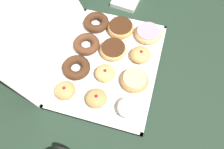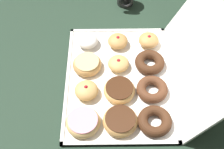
{
  "view_description": "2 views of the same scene",
  "coord_description": "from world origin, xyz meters",
  "px_view_note": "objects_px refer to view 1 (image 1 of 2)",
  "views": [
    {
      "loc": [
        -0.49,
        -0.15,
        0.85
      ],
      "look_at": [
        -0.06,
        -0.03,
        0.03
      ],
      "focal_mm": 36.85,
      "sensor_mm": 36.0,
      "label": 1
    },
    {
      "loc": [
        0.63,
        -0.03,
        0.93
      ],
      "look_at": [
        -0.0,
        -0.03,
        0.04
      ],
      "focal_mm": 46.72,
      "sensor_mm": 36.0,
      "label": 2
    }
  ],
  "objects_px": {
    "napkin_stack": "(126,0)",
    "glazed_ring_donut_1": "(135,80)",
    "jelly_filled_donut_4": "(96,98)",
    "chocolate_frosted_donut_6": "(113,49)",
    "jelly_filled_donut_8": "(65,90)",
    "donut_box": "(109,64)",
    "jelly_filled_donut_5": "(106,73)",
    "powdered_filled_donut_0": "(128,107)",
    "chocolate_cake_ring_donut_10": "(87,44)",
    "chocolate_frosted_donut_7": "(120,28)",
    "pink_frosted_donut_3": "(148,33)",
    "chocolate_cake_ring_donut_9": "(76,67)",
    "chocolate_cake_ring_donut_11": "(96,22)",
    "jelly_filled_donut_2": "(141,55)"
  },
  "relations": [
    {
      "from": "glazed_ring_donut_1",
      "to": "chocolate_cake_ring_donut_11",
      "type": "height_order",
      "value": "glazed_ring_donut_1"
    },
    {
      "from": "chocolate_cake_ring_donut_11",
      "to": "napkin_stack",
      "type": "height_order",
      "value": "chocolate_cake_ring_donut_11"
    },
    {
      "from": "powdered_filled_donut_0",
      "to": "jelly_filled_donut_8",
      "type": "distance_m",
      "value": 0.25
    },
    {
      "from": "donut_box",
      "to": "chocolate_cake_ring_donut_11",
      "type": "bearing_deg",
      "value": 32.14
    },
    {
      "from": "donut_box",
      "to": "jelly_filled_donut_4",
      "type": "distance_m",
      "value": 0.18
    },
    {
      "from": "donut_box",
      "to": "jelly_filled_donut_8",
      "type": "distance_m",
      "value": 0.22
    },
    {
      "from": "chocolate_cake_ring_donut_10",
      "to": "napkin_stack",
      "type": "relative_size",
      "value": 0.94
    },
    {
      "from": "jelly_filled_donut_4",
      "to": "chocolate_cake_ring_donut_10",
      "type": "height_order",
      "value": "jelly_filled_donut_4"
    },
    {
      "from": "donut_box",
      "to": "jelly_filled_donut_4",
      "type": "xyz_separation_m",
      "value": [
        -0.18,
        0.0,
        0.03
      ]
    },
    {
      "from": "jelly_filled_donut_2",
      "to": "chocolate_cake_ring_donut_9",
      "type": "height_order",
      "value": "jelly_filled_donut_2"
    },
    {
      "from": "powdered_filled_donut_0",
      "to": "jelly_filled_donut_2",
      "type": "bearing_deg",
      "value": 1.26
    },
    {
      "from": "donut_box",
      "to": "powdered_filled_donut_0",
      "type": "bearing_deg",
      "value": -145.15
    },
    {
      "from": "pink_frosted_donut_3",
      "to": "chocolate_frosted_donut_6",
      "type": "height_order",
      "value": "same"
    },
    {
      "from": "jelly_filled_donut_4",
      "to": "jelly_filled_donut_5",
      "type": "distance_m",
      "value": 0.12
    },
    {
      "from": "chocolate_frosted_donut_6",
      "to": "chocolate_frosted_donut_7",
      "type": "bearing_deg",
      "value": -0.01
    },
    {
      "from": "jelly_filled_donut_5",
      "to": "chocolate_cake_ring_donut_10",
      "type": "xyz_separation_m",
      "value": [
        0.12,
        0.12,
        -0.0
      ]
    },
    {
      "from": "chocolate_frosted_donut_6",
      "to": "chocolate_cake_ring_donut_11",
      "type": "bearing_deg",
      "value": 42.53
    },
    {
      "from": "jelly_filled_donut_4",
      "to": "powdered_filled_donut_0",
      "type": "bearing_deg",
      "value": -91.53
    },
    {
      "from": "chocolate_frosted_donut_6",
      "to": "chocolate_cake_ring_donut_10",
      "type": "relative_size",
      "value": 1.01
    },
    {
      "from": "glazed_ring_donut_1",
      "to": "chocolate_frosted_donut_6",
      "type": "bearing_deg",
      "value": 46.01
    },
    {
      "from": "donut_box",
      "to": "chocolate_frosted_donut_6",
      "type": "bearing_deg",
      "value": 1.79
    },
    {
      "from": "napkin_stack",
      "to": "donut_box",
      "type": "bearing_deg",
      "value": -176.61
    },
    {
      "from": "chocolate_frosted_donut_6",
      "to": "pink_frosted_donut_3",
      "type": "bearing_deg",
      "value": -45.3
    },
    {
      "from": "chocolate_cake_ring_donut_9",
      "to": "jelly_filled_donut_8",
      "type": "bearing_deg",
      "value": 177.42
    },
    {
      "from": "chocolate_frosted_donut_6",
      "to": "napkin_stack",
      "type": "height_order",
      "value": "chocolate_frosted_donut_6"
    },
    {
      "from": "jelly_filled_donut_4",
      "to": "chocolate_frosted_donut_6",
      "type": "distance_m",
      "value": 0.24
    },
    {
      "from": "donut_box",
      "to": "glazed_ring_donut_1",
      "type": "xyz_separation_m",
      "value": [
        -0.06,
        -0.12,
        0.03
      ]
    },
    {
      "from": "donut_box",
      "to": "powdered_filled_donut_0",
      "type": "xyz_separation_m",
      "value": [
        -0.18,
        -0.13,
        0.03
      ]
    },
    {
      "from": "jelly_filled_donut_8",
      "to": "chocolate_cake_ring_donut_9",
      "type": "relative_size",
      "value": 0.71
    },
    {
      "from": "jelly_filled_donut_4",
      "to": "chocolate_cake_ring_donut_11",
      "type": "xyz_separation_m",
      "value": [
        0.36,
        0.12,
        -0.0
      ]
    },
    {
      "from": "pink_frosted_donut_3",
      "to": "donut_box",
      "type": "bearing_deg",
      "value": 146.07
    },
    {
      "from": "jelly_filled_donut_8",
      "to": "donut_box",
      "type": "bearing_deg",
      "value": -35.49
    },
    {
      "from": "chocolate_frosted_donut_7",
      "to": "napkin_stack",
      "type": "xyz_separation_m",
      "value": [
        0.2,
        0.02,
        -0.02
      ]
    },
    {
      "from": "donut_box",
      "to": "pink_frosted_donut_3",
      "type": "relative_size",
      "value": 4.44
    },
    {
      "from": "napkin_stack",
      "to": "glazed_ring_donut_1",
      "type": "bearing_deg",
      "value": -161.77
    },
    {
      "from": "jelly_filled_donut_2",
      "to": "jelly_filled_donut_5",
      "type": "height_order",
      "value": "jelly_filled_donut_2"
    },
    {
      "from": "jelly_filled_donut_5",
      "to": "chocolate_cake_ring_donut_10",
      "type": "bearing_deg",
      "value": 46.55
    },
    {
      "from": "napkin_stack",
      "to": "jelly_filled_donut_4",
      "type": "bearing_deg",
      "value": -177.77
    },
    {
      "from": "jelly_filled_donut_2",
      "to": "chocolate_frosted_donut_7",
      "type": "xyz_separation_m",
      "value": [
        0.12,
        0.12,
        -0.0
      ]
    },
    {
      "from": "chocolate_frosted_donut_7",
      "to": "jelly_filled_donut_8",
      "type": "height_order",
      "value": "jelly_filled_donut_8"
    },
    {
      "from": "jelly_filled_donut_2",
      "to": "chocolate_frosted_donut_7",
      "type": "bearing_deg",
      "value": 44.97
    },
    {
      "from": "napkin_stack",
      "to": "chocolate_cake_ring_donut_10",
      "type": "bearing_deg",
      "value": 163.13
    },
    {
      "from": "jelly_filled_donut_5",
      "to": "chocolate_frosted_donut_6",
      "type": "height_order",
      "value": "jelly_filled_donut_5"
    },
    {
      "from": "jelly_filled_donut_4",
      "to": "chocolate_frosted_donut_6",
      "type": "relative_size",
      "value": 0.7
    },
    {
      "from": "jelly_filled_donut_5",
      "to": "jelly_filled_donut_4",
      "type": "bearing_deg",
      "value": 177.51
    },
    {
      "from": "jelly_filled_donut_8",
      "to": "chocolate_cake_ring_donut_11",
      "type": "relative_size",
      "value": 0.7
    },
    {
      "from": "chocolate_cake_ring_donut_9",
      "to": "powdered_filled_donut_0",
      "type": "bearing_deg",
      "value": -114.55
    },
    {
      "from": "powdered_filled_donut_0",
      "to": "chocolate_cake_ring_donut_11",
      "type": "relative_size",
      "value": 0.72
    },
    {
      "from": "powdered_filled_donut_0",
      "to": "pink_frosted_donut_3",
      "type": "height_order",
      "value": "powdered_filled_donut_0"
    },
    {
      "from": "chocolate_cake_ring_donut_9",
      "to": "chocolate_frosted_donut_7",
      "type": "bearing_deg",
      "value": -25.56
    }
  ]
}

